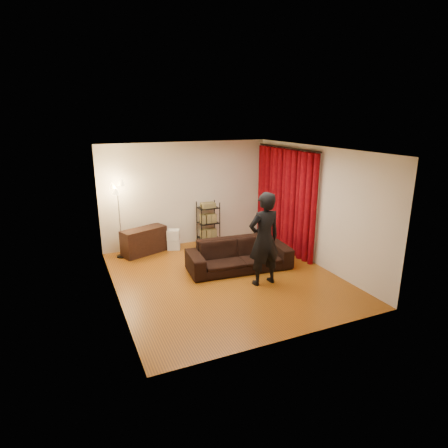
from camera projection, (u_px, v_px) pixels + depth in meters
name	position (u px, v px, depth m)	size (l,w,h in m)	color
floor	(225.00, 277.00, 8.02)	(5.00, 5.00, 0.00)	#98530F
ceiling	(226.00, 150.00, 7.26)	(5.00, 5.00, 0.00)	white
wall_back	(187.00, 194.00, 9.84)	(5.00, 5.00, 0.00)	beige
wall_front	(295.00, 258.00, 5.45)	(5.00, 5.00, 0.00)	beige
wall_left	(112.00, 230.00, 6.77)	(5.00, 5.00, 0.00)	beige
wall_right	(316.00, 206.00, 8.51)	(5.00, 5.00, 0.00)	beige
curtain_rod	(287.00, 148.00, 9.12)	(0.04, 0.04, 2.65)	black
curtain	(284.00, 200.00, 9.48)	(0.22, 2.65, 2.55)	maroon
sofa	(239.00, 255.00, 8.37)	(2.30, 0.90, 0.67)	black
person	(264.00, 239.00, 7.47)	(0.70, 0.46, 1.92)	black
media_cabinet	(144.00, 241.00, 9.31)	(1.12, 0.42, 0.65)	black
storage_boxes	(174.00, 240.00, 9.63)	(0.32, 0.26, 0.53)	silver
wire_shelf	(208.00, 223.00, 10.02)	(0.52, 0.36, 1.14)	black
floor_lamp	(120.00, 220.00, 8.94)	(0.33, 0.33, 1.85)	silver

